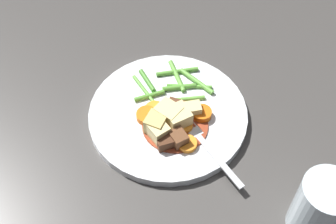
% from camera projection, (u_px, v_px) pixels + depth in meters
% --- Properties ---
extents(ground_plane, '(3.00, 3.00, 0.00)m').
position_uv_depth(ground_plane, '(168.00, 118.00, 0.80)').
color(ground_plane, '#423F3D').
extents(dinner_plate, '(0.28, 0.28, 0.02)m').
position_uv_depth(dinner_plate, '(168.00, 115.00, 0.80)').
color(dinner_plate, white).
rests_on(dinner_plate, ground_plane).
extents(stew_sauce, '(0.11, 0.11, 0.00)m').
position_uv_depth(stew_sauce, '(175.00, 125.00, 0.77)').
color(stew_sauce, '#93381E').
rests_on(stew_sauce, dinner_plate).
extents(carrot_slice_0, '(0.05, 0.05, 0.01)m').
position_uv_depth(carrot_slice_0, '(147.00, 116.00, 0.78)').
color(carrot_slice_0, orange).
rests_on(carrot_slice_0, dinner_plate).
extents(carrot_slice_1, '(0.04, 0.04, 0.01)m').
position_uv_depth(carrot_slice_1, '(184.00, 116.00, 0.78)').
color(carrot_slice_1, orange).
rests_on(carrot_slice_1, dinner_plate).
extents(carrot_slice_2, '(0.04, 0.04, 0.01)m').
position_uv_depth(carrot_slice_2, '(169.00, 127.00, 0.76)').
color(carrot_slice_2, orange).
rests_on(carrot_slice_2, dinner_plate).
extents(carrot_slice_3, '(0.03, 0.03, 0.01)m').
position_uv_depth(carrot_slice_3, '(171.00, 134.00, 0.76)').
color(carrot_slice_3, orange).
rests_on(carrot_slice_3, dinner_plate).
extents(carrot_slice_4, '(0.05, 0.05, 0.01)m').
position_uv_depth(carrot_slice_4, '(202.00, 114.00, 0.78)').
color(carrot_slice_4, orange).
rests_on(carrot_slice_4, dinner_plate).
extents(carrot_slice_5, '(0.04, 0.04, 0.01)m').
position_uv_depth(carrot_slice_5, '(187.00, 144.00, 0.75)').
color(carrot_slice_5, orange).
rests_on(carrot_slice_5, dinner_plate).
extents(carrot_slice_6, '(0.04, 0.04, 0.01)m').
position_uv_depth(carrot_slice_6, '(155.00, 110.00, 0.79)').
color(carrot_slice_6, orange).
rests_on(carrot_slice_6, dinner_plate).
extents(carrot_slice_7, '(0.04, 0.04, 0.01)m').
position_uv_depth(carrot_slice_7, '(185.00, 127.00, 0.77)').
color(carrot_slice_7, orange).
rests_on(carrot_slice_7, dinner_plate).
extents(potato_chunk_0, '(0.04, 0.04, 0.03)m').
position_uv_depth(potato_chunk_0, '(158.00, 132.00, 0.75)').
color(potato_chunk_0, '#EAD68C').
rests_on(potato_chunk_0, dinner_plate).
extents(potato_chunk_1, '(0.05, 0.05, 0.03)m').
position_uv_depth(potato_chunk_1, '(170.00, 114.00, 0.77)').
color(potato_chunk_1, '#EAD68C').
rests_on(potato_chunk_1, dinner_plate).
extents(potato_chunk_2, '(0.05, 0.05, 0.03)m').
position_uv_depth(potato_chunk_2, '(177.00, 118.00, 0.76)').
color(potato_chunk_2, '#EAD68C').
rests_on(potato_chunk_2, dinner_plate).
extents(potato_chunk_3, '(0.04, 0.04, 0.03)m').
position_uv_depth(potato_chunk_3, '(156.00, 124.00, 0.75)').
color(potato_chunk_3, '#DBBC6B').
rests_on(potato_chunk_3, dinner_plate).
extents(potato_chunk_4, '(0.03, 0.03, 0.03)m').
position_uv_depth(potato_chunk_4, '(193.00, 110.00, 0.78)').
color(potato_chunk_4, '#EAD68C').
rests_on(potato_chunk_4, dinner_plate).
extents(meat_chunk_0, '(0.03, 0.03, 0.02)m').
position_uv_depth(meat_chunk_0, '(165.00, 142.00, 0.74)').
color(meat_chunk_0, '#4C2B19').
rests_on(meat_chunk_0, dinner_plate).
extents(meat_chunk_1, '(0.04, 0.03, 0.02)m').
position_uv_depth(meat_chunk_1, '(178.00, 139.00, 0.74)').
color(meat_chunk_1, brown).
rests_on(meat_chunk_1, dinner_plate).
extents(meat_chunk_2, '(0.03, 0.04, 0.02)m').
position_uv_depth(meat_chunk_2, '(175.00, 109.00, 0.78)').
color(meat_chunk_2, '#56331E').
rests_on(meat_chunk_2, dinner_plate).
extents(meat_chunk_3, '(0.03, 0.03, 0.02)m').
position_uv_depth(meat_chunk_3, '(155.00, 120.00, 0.77)').
color(meat_chunk_3, '#4C2B19').
rests_on(meat_chunk_3, dinner_plate).
extents(green_bean_0, '(0.06, 0.06, 0.01)m').
position_uv_depth(green_bean_0, '(197.00, 81.00, 0.83)').
color(green_bean_0, '#66AD42').
rests_on(green_bean_0, dinner_plate).
extents(green_bean_1, '(0.01, 0.05, 0.01)m').
position_uv_depth(green_bean_1, '(190.00, 99.00, 0.80)').
color(green_bean_1, '#66AD42').
rests_on(green_bean_1, dinner_plate).
extents(green_bean_2, '(0.07, 0.04, 0.01)m').
position_uv_depth(green_bean_2, '(145.00, 90.00, 0.82)').
color(green_bean_2, '#66AD42').
rests_on(green_bean_2, dinner_plate).
extents(green_bean_3, '(0.08, 0.03, 0.01)m').
position_uv_depth(green_bean_3, '(177.00, 76.00, 0.84)').
color(green_bean_3, '#66AD42').
rests_on(green_bean_3, dinner_plate).
extents(green_bean_4, '(0.05, 0.03, 0.01)m').
position_uv_depth(green_bean_4, '(147.00, 81.00, 0.83)').
color(green_bean_4, '#4C8E33').
rests_on(green_bean_4, dinner_plate).
extents(green_bean_5, '(0.02, 0.06, 0.01)m').
position_uv_depth(green_bean_5, '(150.00, 96.00, 0.81)').
color(green_bean_5, '#599E38').
rests_on(green_bean_5, dinner_plate).
extents(green_bean_6, '(0.02, 0.06, 0.01)m').
position_uv_depth(green_bean_6, '(179.00, 87.00, 0.82)').
color(green_bean_6, '#599E38').
rests_on(green_bean_6, dinner_plate).
extents(green_bean_7, '(0.02, 0.08, 0.01)m').
position_uv_depth(green_bean_7, '(177.00, 72.00, 0.84)').
color(green_bean_7, '#599E38').
rests_on(green_bean_7, dinner_plate).
extents(green_bean_8, '(0.01, 0.08, 0.01)m').
position_uv_depth(green_bean_8, '(189.00, 86.00, 0.82)').
color(green_bean_8, '#599E38').
rests_on(green_bean_8, dinner_plate).
extents(fork, '(0.16, 0.10, 0.00)m').
position_uv_depth(fork, '(206.00, 145.00, 0.75)').
color(fork, silver).
rests_on(fork, dinner_plate).
extents(water_glass, '(0.08, 0.08, 0.11)m').
position_uv_depth(water_glass, '(320.00, 208.00, 0.64)').
color(water_glass, silver).
rests_on(water_glass, ground_plane).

